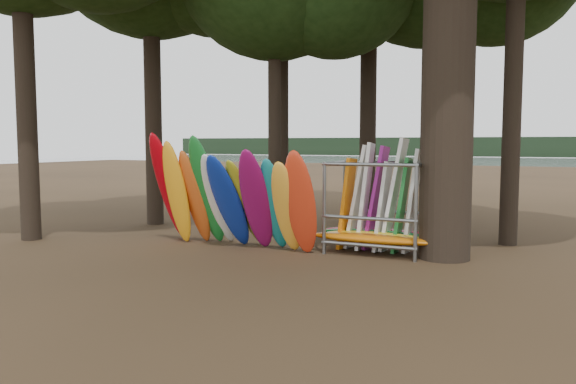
% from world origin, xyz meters
% --- Properties ---
extents(ground, '(120.00, 120.00, 0.00)m').
position_xyz_m(ground, '(0.00, 0.00, 0.00)').
color(ground, '#47331E').
rests_on(ground, ground).
extents(lake, '(160.00, 160.00, 0.00)m').
position_xyz_m(lake, '(0.00, 60.00, 0.00)').
color(lake, gray).
rests_on(lake, ground).
extents(far_shore, '(160.00, 4.00, 4.00)m').
position_xyz_m(far_shore, '(0.00, 110.00, 2.00)').
color(far_shore, black).
rests_on(far_shore, ground).
extents(kayak_row, '(4.87, 2.11, 3.17)m').
position_xyz_m(kayak_row, '(-1.34, 0.06, 1.31)').
color(kayak_row, '#B8020E').
rests_on(kayak_row, ground).
extents(storage_rack, '(3.14, 1.51, 2.91)m').
position_xyz_m(storage_rack, '(2.33, 1.14, 1.05)').
color(storage_rack, slate).
rests_on(storage_rack, ground).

